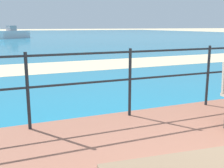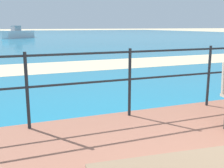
{
  "view_description": "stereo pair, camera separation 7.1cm",
  "coord_description": "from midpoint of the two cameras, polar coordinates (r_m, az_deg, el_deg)",
  "views": [
    {
      "loc": [
        -1.8,
        -1.21,
        1.41
      ],
      "look_at": [
        -0.16,
        2.72,
        0.5
      ],
      "focal_mm": 44.17,
      "sensor_mm": 36.0,
      "label": 1
    },
    {
      "loc": [
        -1.74,
        -1.24,
        1.41
      ],
      "look_at": [
        -0.16,
        2.72,
        0.5
      ],
      "focal_mm": 44.17,
      "sensor_mm": 36.0,
      "label": 2
    }
  ],
  "objects": [
    {
      "name": "boat_mid",
      "position": [
        33.83,
        -19.55,
        9.76
      ],
      "size": [
        4.02,
        3.75,
        1.4
      ],
      "rotation": [
        0.0,
        0.0,
        0.73
      ],
      "color": "silver",
      "rests_on": "sea_water"
    },
    {
      "name": "beach_strip",
      "position": [
        9.72,
        -11.95,
        3.44
      ],
      "size": [
        54.03,
        3.43,
        0.01
      ],
      "primitive_type": "cube",
      "rotation": [
        0.0,
        0.0,
        0.02
      ],
      "color": "beige",
      "rests_on": "ground"
    },
    {
      "name": "railing_fence",
      "position": [
        4.1,
        3.25,
        2.21
      ],
      "size": [
        5.94,
        0.04,
        1.02
      ],
      "color": "#1E2328",
      "rests_on": "patio_paving"
    },
    {
      "name": "sea_water",
      "position": [
        41.29,
        -20.46,
        9.3
      ],
      "size": [
        90.0,
        90.0,
        0.01
      ],
      "primitive_type": "cube",
      "color": "teal",
      "rests_on": "ground"
    }
  ]
}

